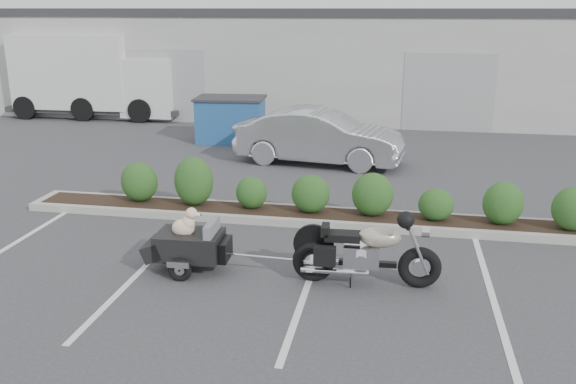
% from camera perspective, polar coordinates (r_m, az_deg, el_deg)
% --- Properties ---
extents(ground, '(90.00, 90.00, 0.00)m').
position_cam_1_polar(ground, '(10.21, -4.23, -6.41)').
color(ground, '#38383A').
rests_on(ground, ground).
extents(planter_kerb, '(12.00, 1.00, 0.15)m').
position_cam_1_polar(planter_kerb, '(12.02, 3.04, -2.35)').
color(planter_kerb, '#9E9E93').
rests_on(planter_kerb, ground).
extents(building, '(26.00, 10.00, 4.00)m').
position_cam_1_polar(building, '(26.25, 5.25, 12.38)').
color(building, '#9EA099').
rests_on(building, ground).
extents(motorcycle, '(2.24, 0.76, 1.29)m').
position_cam_1_polar(motorcycle, '(9.22, 7.30, -5.67)').
color(motorcycle, black).
rests_on(motorcycle, ground).
extents(pet_trailer, '(1.79, 1.00, 1.07)m').
position_cam_1_polar(pet_trailer, '(9.78, -9.26, -4.80)').
color(pet_trailer, black).
rests_on(pet_trailer, ground).
extents(sedan, '(4.58, 2.10, 1.46)m').
position_cam_1_polar(sedan, '(16.31, 2.95, 5.19)').
color(sedan, silver).
rests_on(sedan, ground).
extents(dumpster, '(2.22, 1.61, 1.39)m').
position_cam_1_polar(dumpster, '(19.18, -5.37, 6.82)').
color(dumpster, '#1B4D8B').
rests_on(dumpster, ground).
extents(delivery_truck, '(6.79, 2.51, 3.08)m').
position_cam_1_polar(delivery_truck, '(24.62, -17.37, 10.19)').
color(delivery_truck, silver).
rests_on(delivery_truck, ground).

